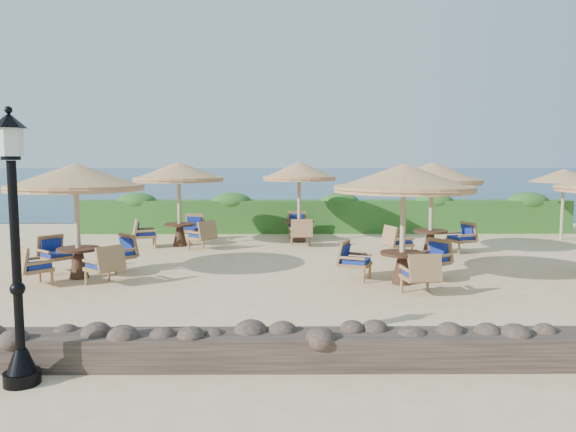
{
  "coord_description": "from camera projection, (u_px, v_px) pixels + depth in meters",
  "views": [
    {
      "loc": [
        -1.57,
        -13.49,
        2.79
      ],
      "look_at": [
        -1.46,
        0.68,
        1.3
      ],
      "focal_mm": 35.0,
      "sensor_mm": 36.0,
      "label": 1
    }
  ],
  "objects": [
    {
      "name": "ground",
      "position": [
        348.0,
        272.0,
        13.72
      ],
      "size": [
        120.0,
        120.0,
        0.0
      ],
      "primitive_type": "plane",
      "color": "beige",
      "rests_on": "ground"
    },
    {
      "name": "sea",
      "position": [
        294.0,
        176.0,
        83.33
      ],
      "size": [
        160.0,
        160.0,
        0.0
      ],
      "primitive_type": "plane",
      "color": "#0B2847",
      "rests_on": "ground"
    },
    {
      "name": "hedge",
      "position": [
        326.0,
        216.0,
        20.82
      ],
      "size": [
        18.0,
        0.9,
        1.2
      ],
      "primitive_type": "cube",
      "color": "#21511A",
      "rests_on": "ground"
    },
    {
      "name": "stone_wall",
      "position": [
        401.0,
        349.0,
        7.53
      ],
      "size": [
        15.0,
        0.65,
        0.44
      ],
      "primitive_type": "cube",
      "color": "brown",
      "rests_on": "ground"
    },
    {
      "name": "lamp_post",
      "position": [
        16.0,
        260.0,
        6.76
      ],
      "size": [
        0.44,
        0.44,
        3.31
      ],
      "color": "black",
      "rests_on": "ground"
    },
    {
      "name": "extra_parasol",
      "position": [
        564.0,
        176.0,
        18.72
      ],
      "size": [
        2.3,
        2.3,
        2.41
      ],
      "color": "tan",
      "rests_on": "ground"
    },
    {
      "name": "cafe_set_0",
      "position": [
        76.0,
        197.0,
        12.79
      ],
      "size": [
        3.09,
        3.09,
        2.65
      ],
      "color": "tan",
      "rests_on": "ground"
    },
    {
      "name": "cafe_set_1",
      "position": [
        403.0,
        195.0,
        12.21
      ],
      "size": [
        3.09,
        3.09,
        2.65
      ],
      "color": "tan",
      "rests_on": "ground"
    },
    {
      "name": "cafe_set_3",
      "position": [
        179.0,
        185.0,
        17.5
      ],
      "size": [
        2.85,
        2.86,
        2.65
      ],
      "color": "tan",
      "rests_on": "ground"
    },
    {
      "name": "cafe_set_4",
      "position": [
        299.0,
        184.0,
        18.39
      ],
      "size": [
        2.42,
        2.82,
        2.65
      ],
      "color": "tan",
      "rests_on": "ground"
    },
    {
      "name": "cafe_set_5",
      "position": [
        432.0,
        185.0,
        15.88
      ],
      "size": [
        2.87,
        2.83,
        2.65
      ],
      "color": "tan",
      "rests_on": "ground"
    }
  ]
}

